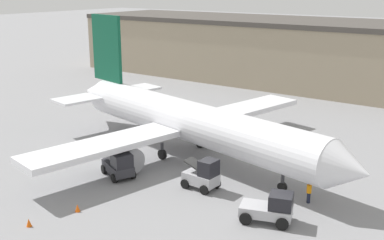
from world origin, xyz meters
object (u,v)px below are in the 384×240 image
(ground_crew_worker, at_px, (309,192))
(baggage_tug, at_px, (119,166))
(safety_cone_far, at_px, (77,208))
(safety_cone_near, at_px, (29,223))
(pushback_tug, at_px, (271,208))
(airplane, at_px, (185,120))
(belt_loader_truck, at_px, (203,175))

(ground_crew_worker, relative_size, baggage_tug, 0.45)
(ground_crew_worker, relative_size, safety_cone_far, 2.96)
(baggage_tug, xyz_separation_m, safety_cone_near, (0.98, -9.44, -0.74))
(pushback_tug, bearing_deg, ground_crew_worker, 59.22)
(safety_cone_near, bearing_deg, safety_cone_far, 73.88)
(safety_cone_near, bearing_deg, baggage_tug, 95.95)
(pushback_tug, distance_m, safety_cone_far, 13.21)
(safety_cone_near, xyz_separation_m, safety_cone_far, (0.95, 3.27, 0.00))
(safety_cone_far, bearing_deg, safety_cone_near, -106.12)
(safety_cone_near, bearing_deg, ground_crew_worker, 46.07)
(airplane, relative_size, safety_cone_far, 63.57)
(ground_crew_worker, bearing_deg, airplane, 109.12)
(safety_cone_near, relative_size, safety_cone_far, 1.00)
(ground_crew_worker, xyz_separation_m, safety_cone_near, (-13.39, -13.90, -0.59))
(airplane, relative_size, baggage_tug, 9.66)
(airplane, xyz_separation_m, baggage_tug, (-1.05, -7.49, -2.26))
(pushback_tug, height_order, safety_cone_near, pushback_tug)
(pushback_tug, distance_m, safety_cone_near, 15.81)
(airplane, height_order, ground_crew_worker, airplane)
(airplane, height_order, safety_cone_near, airplane)
(baggage_tug, bearing_deg, belt_loader_truck, 40.81)
(ground_crew_worker, distance_m, safety_cone_far, 16.37)
(baggage_tug, height_order, pushback_tug, baggage_tug)
(belt_loader_truck, bearing_deg, ground_crew_worker, 19.84)
(ground_crew_worker, height_order, pushback_tug, pushback_tug)
(ground_crew_worker, height_order, belt_loader_truck, belt_loader_truck)
(airplane, xyz_separation_m, ground_crew_worker, (13.32, -3.03, -2.40))
(belt_loader_truck, bearing_deg, airplane, 138.92)
(airplane, xyz_separation_m, safety_cone_far, (0.87, -13.66, -3.00))
(airplane, xyz_separation_m, safety_cone_near, (-0.07, -16.93, -3.00))
(belt_loader_truck, height_order, safety_cone_far, belt_loader_truck)
(airplane, bearing_deg, belt_loader_truck, -31.50)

